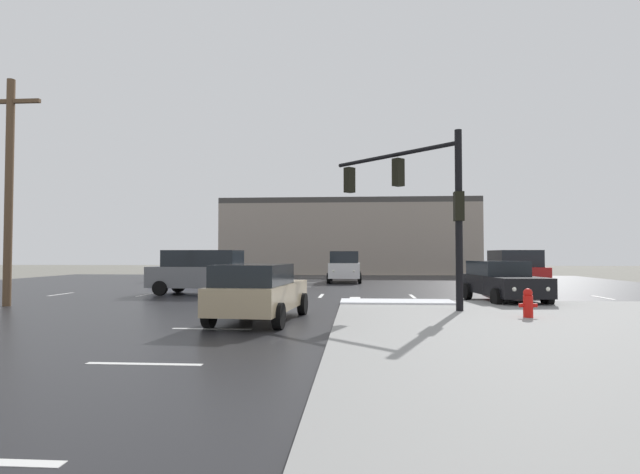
{
  "coord_description": "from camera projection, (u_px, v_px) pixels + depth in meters",
  "views": [
    {
      "loc": [
        3.59,
        -22.33,
        1.88
      ],
      "look_at": [
        1.58,
        4.99,
        2.8
      ],
      "focal_mm": 28.36,
      "sensor_mm": 36.0,
      "label": 1
    }
  ],
  "objects": [
    {
      "name": "utility_pole_mid",
      "position": [
        9.0,
        186.0,
        18.11
      ],
      "size": [
        2.2,
        0.28,
        8.18
      ],
      "color": "brown",
      "rests_on": "ground_plane"
    },
    {
      "name": "traffic_signal_mast",
      "position": [
        419.0,
        193.0,
        16.68
      ],
      "size": [
        3.97,
        4.01,
        5.57
      ],
      "rotation": [
        0.0,
        0.0,
        2.36
      ],
      "color": "black",
      "rests_on": "sidewalk_corner"
    },
    {
      "name": "sedan_blue",
      "position": [
        191.0,
        269.0,
        33.56
      ],
      "size": [
        4.65,
        2.34,
        1.58
      ],
      "rotation": [
        0.0,
        0.0,
        3.23
      ],
      "color": "navy",
      "rests_on": "road_asphalt"
    },
    {
      "name": "sedan_tan",
      "position": [
        259.0,
        291.0,
        13.9
      ],
      "size": [
        2.33,
        4.65,
        1.58
      ],
      "rotation": [
        0.0,
        0.0,
        1.49
      ],
      "color": "tan",
      "rests_on": "road_asphalt"
    },
    {
      "name": "fire_hydrant",
      "position": [
        528.0,
        303.0,
        13.82
      ],
      "size": [
        0.48,
        0.26,
        0.79
      ],
      "color": "red",
      "rests_on": "sidewalk_corner"
    },
    {
      "name": "suv_red",
      "position": [
        514.0,
        271.0,
        23.72
      ],
      "size": [
        2.4,
        4.93,
        2.03
      ],
      "rotation": [
        0.0,
        0.0,
        -1.63
      ],
      "color": "#B21919",
      "rests_on": "road_asphalt"
    },
    {
      "name": "road_asphalt",
      "position": [
        276.0,
        296.0,
        22.46
      ],
      "size": [
        44.0,
        44.0,
        0.02
      ],
      "primitive_type": "cube",
      "color": "#232326",
      "rests_on": "ground_plane"
    },
    {
      "name": "snow_strip_curbside",
      "position": [
        397.0,
        301.0,
        18.11
      ],
      "size": [
        4.0,
        1.6,
        0.06
      ],
      "primitive_type": "cube",
      "color": "white",
      "rests_on": "sidewalk_corner"
    },
    {
      "name": "ground_plane",
      "position": [
        276.0,
        296.0,
        22.46
      ],
      "size": [
        120.0,
        120.0,
        0.0
      ],
      "primitive_type": "plane",
      "color": "slate"
    },
    {
      "name": "sedan_black",
      "position": [
        502.0,
        281.0,
        19.31
      ],
      "size": [
        2.42,
        4.68,
        1.58
      ],
      "rotation": [
        0.0,
        0.0,
        -1.46
      ],
      "color": "black",
      "rests_on": "road_asphalt"
    },
    {
      "name": "lane_markings",
      "position": [
        300.0,
        298.0,
        21.0
      ],
      "size": [
        36.15,
        36.15,
        0.01
      ],
      "color": "silver",
      "rests_on": "road_asphalt"
    },
    {
      "name": "suv_grey",
      "position": [
        203.0,
        271.0,
        23.24
      ],
      "size": [
        4.94,
        2.44,
        2.03
      ],
      "rotation": [
        0.0,
        0.0,
        -0.07
      ],
      "color": "slate",
      "rests_on": "road_asphalt"
    },
    {
      "name": "strip_building_background",
      "position": [
        349.0,
        237.0,
        48.72
      ],
      "size": [
        23.51,
        8.0,
        6.96
      ],
      "color": "gray",
      "rests_on": "ground_plane"
    },
    {
      "name": "suv_white",
      "position": [
        345.0,
        266.0,
        33.27
      ],
      "size": [
        2.2,
        4.85,
        2.03
      ],
      "rotation": [
        0.0,
        0.0,
        -1.56
      ],
      "color": "white",
      "rests_on": "road_asphalt"
    }
  ]
}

